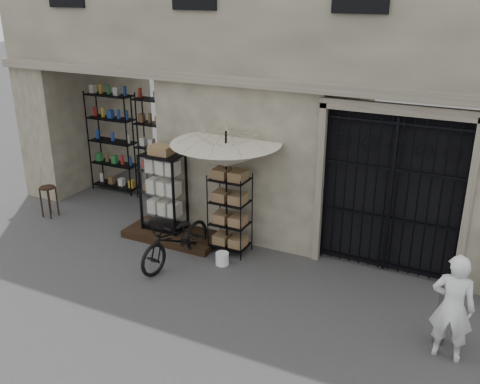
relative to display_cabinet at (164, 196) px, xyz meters
The scene contains 14 objects.
ground 3.24m from the display_cabinet, 31.60° to the right, with size 80.00×80.00×0.00m, color black.
main_building 5.08m from the display_cabinet, 41.70° to the left, with size 14.00×4.00×9.00m, color tan.
shop_recess 2.27m from the display_cabinet, 147.69° to the left, with size 3.00×1.70×3.00m, color black.
shop_shelving 2.55m from the display_cabinet, 138.66° to the left, with size 2.70×0.50×2.50m, color black.
iron_gate 4.50m from the display_cabinet, ahead, with size 2.50×0.21×3.00m.
step_platform 0.84m from the display_cabinet, 18.13° to the right, with size 2.00×0.90×0.15m, color black.
display_cabinet is the anchor object (origin of this frame).
wire_rack 1.57m from the display_cabinet, ahead, with size 0.71×0.52×1.60m.
market_umbrella 1.94m from the display_cabinet, ahead, with size 2.17×2.19×2.90m.
white_bucket 1.93m from the display_cabinet, 20.00° to the right, with size 0.25×0.25×0.24m, color white.
bicycle 1.54m from the display_cabinet, 46.22° to the right, with size 0.64×0.96×1.83m, color black.
wooden_stool 2.92m from the display_cabinet, behind, with size 0.41×0.41×0.71m.
steel_bollard 5.76m from the display_cabinet, 12.91° to the right, with size 0.16×0.16×0.88m, color slate.
shopkeeper 5.99m from the display_cabinet, 15.19° to the right, with size 0.58×1.59×0.38m, color silver.
Camera 1 is at (3.24, -6.73, 4.85)m, focal length 40.00 mm.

